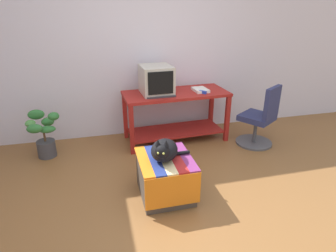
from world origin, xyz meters
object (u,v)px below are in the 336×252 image
at_px(cat, 164,150).
at_px(stapler, 203,92).
at_px(keyboard, 160,96).
at_px(desk, 176,108).
at_px(office_chair, 260,120).
at_px(book, 200,90).
at_px(tv_monitor, 156,80).
at_px(potted_plant, 44,135).
at_px(ottoman_with_blanket, 165,176).

relative_size(cat, stapler, 4.29).
xyz_separation_m(keyboard, stapler, (0.61, 0.00, 0.01)).
distance_m(desk, office_chair, 1.22).
height_order(book, office_chair, office_chair).
height_order(tv_monitor, keyboard, tv_monitor).
relative_size(cat, potted_plant, 0.74).
bearing_deg(office_chair, tv_monitor, -52.82).
bearing_deg(stapler, desk, 113.86).
relative_size(keyboard, potted_plant, 0.63).
height_order(desk, tv_monitor, tv_monitor).
xyz_separation_m(book, stapler, (-0.01, -0.12, 0.00)).
xyz_separation_m(keyboard, ottoman_with_blanket, (-0.22, -1.16, -0.53)).
bearing_deg(keyboard, office_chair, -14.73).
relative_size(ottoman_with_blanket, office_chair, 0.73).
bearing_deg(potted_plant, tv_monitor, 4.34).
bearing_deg(book, cat, -126.51).
bearing_deg(cat, stapler, 78.03).
height_order(keyboard, ottoman_with_blanket, keyboard).
height_order(keyboard, book, book).
bearing_deg(keyboard, potted_plant, 176.65).
bearing_deg(stapler, keyboard, 137.55).
height_order(keyboard, potted_plant, keyboard).
xyz_separation_m(cat, potted_plant, (-1.32, 1.25, -0.25)).
xyz_separation_m(book, office_chair, (0.75, -0.45, -0.37)).
relative_size(tv_monitor, office_chair, 0.55).
bearing_deg(stapler, potted_plant, 135.97).
relative_size(ottoman_with_blanket, cat, 1.38).
distance_m(desk, keyboard, 0.39).
distance_m(office_chair, stapler, 0.91).
bearing_deg(office_chair, potted_plant, -40.62).
bearing_deg(desk, potted_plant, -179.60).
relative_size(tv_monitor, potted_plant, 0.76).
bearing_deg(desk, ottoman_with_blanket, -112.76).
height_order(book, potted_plant, book).
xyz_separation_m(potted_plant, office_chair, (2.93, -0.38, 0.08)).
bearing_deg(book, stapler, -98.33).
bearing_deg(potted_plant, book, 1.90).
bearing_deg(potted_plant, desk, 3.21).
relative_size(book, stapler, 2.38).
bearing_deg(tv_monitor, desk, -5.82).
height_order(tv_monitor, book, tv_monitor).
relative_size(tv_monitor, book, 1.86).
xyz_separation_m(tv_monitor, potted_plant, (-1.54, -0.12, -0.62)).
height_order(office_chair, stapler, office_chair).
relative_size(office_chair, stapler, 8.09).
bearing_deg(tv_monitor, office_chair, -22.35).
height_order(ottoman_with_blanket, office_chair, office_chair).
relative_size(desk, office_chair, 1.71).
relative_size(desk, keyboard, 3.80).
bearing_deg(ottoman_with_blanket, office_chair, 27.71).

